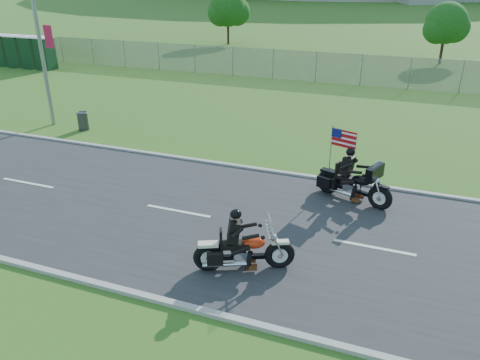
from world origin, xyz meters
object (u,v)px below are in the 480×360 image
at_px(porta_toilet_b, 31,53).
at_px(porta_toilet_c, 16,52).
at_px(porta_toilet_a, 45,54).
at_px(motorcycle_lead, 243,251).
at_px(motorcycle_follow, 353,184).
at_px(porta_toilet_d, 2,51).
at_px(trash_can, 83,121).
at_px(streetlight, 37,2).

xyz_separation_m(porta_toilet_b, porta_toilet_c, (-1.40, 0.00, 0.00)).
bearing_deg(porta_toilet_c, porta_toilet_a, 0.00).
relative_size(motorcycle_lead, motorcycle_follow, 0.93).
xyz_separation_m(porta_toilet_d, motorcycle_follow, (29.19, -14.27, -0.53)).
bearing_deg(trash_can, porta_toilet_a, 136.88).
relative_size(porta_toilet_a, motorcycle_follow, 0.88).
xyz_separation_m(motorcycle_lead, motorcycle_follow, (2.03, 4.89, 0.07)).
bearing_deg(streetlight, porta_toilet_d, 142.83).
bearing_deg(porta_toilet_b, streetlight, -43.35).
height_order(streetlight, motorcycle_follow, streetlight).
relative_size(streetlight, trash_can, 11.91).
bearing_deg(motorcycle_follow, porta_toilet_a, 169.35).
distance_m(streetlight, porta_toilet_a, 15.39).
relative_size(porta_toilet_a, motorcycle_lead, 0.95).
bearing_deg(motorcycle_follow, porta_toilet_d, 173.02).
height_order(porta_toilet_a, trash_can, porta_toilet_a).
bearing_deg(porta_toilet_a, trash_can, -43.12).
bearing_deg(porta_toilet_c, motorcycle_follow, -27.18).
distance_m(porta_toilet_d, motorcycle_lead, 33.25).
bearing_deg(streetlight, porta_toilet_a, 132.91).
distance_m(porta_toilet_b, motorcycle_lead, 31.00).
bearing_deg(streetlight, porta_toilet_c, 139.94).
xyz_separation_m(streetlight, motorcycle_lead, (12.94, -8.38, -5.09)).
height_order(streetlight, porta_toilet_a, streetlight).
bearing_deg(motorcycle_follow, streetlight, -174.04).
xyz_separation_m(porta_toilet_a, motorcycle_lead, (22.96, -19.16, -0.60)).
relative_size(porta_toilet_d, motorcycle_lead, 0.95).
relative_size(porta_toilet_c, trash_can, 2.74).
xyz_separation_m(porta_toilet_a, motorcycle_follow, (24.99, -14.27, -0.53)).
bearing_deg(porta_toilet_d, porta_toilet_a, 0.00).
height_order(porta_toilet_a, porta_toilet_d, same).
bearing_deg(porta_toilet_a, porta_toilet_c, 180.00).
bearing_deg(porta_toilet_a, motorcycle_follow, -29.72).
relative_size(streetlight, motorcycle_follow, 3.83).
bearing_deg(porta_toilet_a, motorcycle_lead, -39.85).
bearing_deg(streetlight, motorcycle_follow, -13.12).
height_order(motorcycle_lead, motorcycle_follow, motorcycle_follow).
distance_m(streetlight, trash_can, 5.58).
bearing_deg(motorcycle_follow, porta_toilet_b, 170.68).
distance_m(streetlight, porta_toilet_d, 18.40).
bearing_deg(trash_can, motorcycle_lead, -35.91).
relative_size(streetlight, porta_toilet_b, 4.35).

